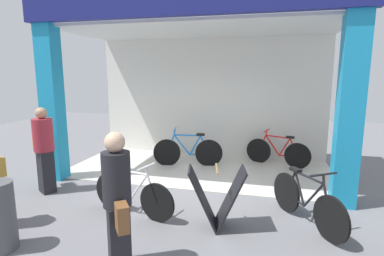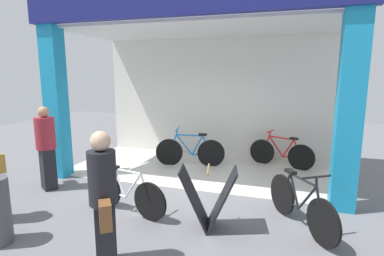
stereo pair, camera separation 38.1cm
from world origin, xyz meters
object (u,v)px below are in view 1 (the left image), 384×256
object	(u,v)px
bicycle_inside_0	(188,151)
pedestrian_3	(44,148)
bicycle_inside_1	(278,152)
bicycle_parked_1	(132,194)
bicycle_parked_0	(306,202)
sandwich_board_sign	(216,198)
pedestrian_2	(118,200)

from	to	relation	value
bicycle_inside_0	pedestrian_3	world-z (taller)	pedestrian_3
bicycle_inside_1	pedestrian_3	bearing A→B (deg)	-147.14
bicycle_inside_0	bicycle_parked_1	world-z (taller)	bicycle_inside_0
bicycle_inside_0	bicycle_parked_0	xyz separation A→B (m)	(2.54, -2.49, -0.01)
bicycle_inside_1	sandwich_board_sign	distance (m)	3.64
sandwich_board_sign	pedestrian_3	xyz separation A→B (m)	(-3.51, 0.60, 0.41)
bicycle_inside_1	pedestrian_2	world-z (taller)	pedestrian_2
bicycle_parked_1	sandwich_board_sign	distance (m)	1.42
bicycle_inside_1	bicycle_parked_1	size ratio (longest dim) A/B	1.00
bicycle_parked_1	pedestrian_2	world-z (taller)	pedestrian_2
bicycle_inside_0	bicycle_parked_1	distance (m)	2.84
bicycle_inside_0	pedestrian_3	size ratio (longest dim) A/B	1.02
bicycle_inside_1	bicycle_parked_0	xyz separation A→B (m)	(0.35, -3.08, 0.01)
bicycle_inside_1	sandwich_board_sign	xyz separation A→B (m)	(-0.99, -3.50, 0.11)
bicycle_inside_1	pedestrian_2	size ratio (longest dim) A/B	0.94
bicycle_parked_1	bicycle_parked_0	bearing A→B (deg)	7.14
bicycle_parked_0	pedestrian_3	distance (m)	4.87
bicycle_inside_0	pedestrian_2	xyz separation A→B (m)	(0.24, -4.15, 0.48)
sandwich_board_sign	bicycle_parked_0	bearing A→B (deg)	17.59
bicycle_parked_0	pedestrian_2	distance (m)	2.89
sandwich_board_sign	pedestrian_2	distance (m)	1.63
bicycle_parked_1	sandwich_board_sign	size ratio (longest dim) A/B	1.65
bicycle_inside_1	bicycle_inside_0	bearing A→B (deg)	-164.87
bicycle_parked_0	bicycle_inside_0	bearing A→B (deg)	135.63
pedestrian_2	pedestrian_3	xyz separation A→B (m)	(-2.54, 1.85, 0.02)
pedestrian_3	pedestrian_2	bearing A→B (deg)	-36.06
bicycle_inside_1	bicycle_parked_0	bearing A→B (deg)	-83.56
bicycle_parked_0	sandwich_board_sign	size ratio (longest dim) A/B	1.53
pedestrian_2	pedestrian_3	distance (m)	3.14
pedestrian_2	pedestrian_3	world-z (taller)	pedestrian_3
bicycle_inside_1	sandwich_board_sign	size ratio (longest dim) A/B	1.66
bicycle_parked_0	bicycle_parked_1	size ratio (longest dim) A/B	0.92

